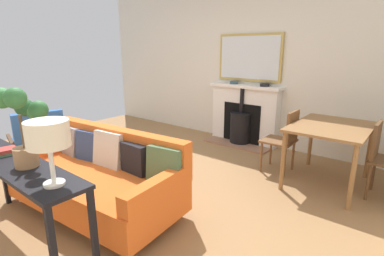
% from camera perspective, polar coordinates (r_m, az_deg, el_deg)
% --- Properties ---
extents(ground_plane, '(4.89, 6.12, 0.01)m').
position_cam_1_polar(ground_plane, '(3.91, -12.20, -9.63)').
color(ground_plane, olive).
extents(wall_left, '(0.12, 6.12, 2.83)m').
position_cam_1_polar(wall_left, '(5.42, 7.77, 12.89)').
color(wall_left, silver).
rests_on(wall_left, ground).
extents(fireplace, '(0.52, 1.30, 1.03)m').
position_cam_1_polar(fireplace, '(5.18, 9.99, 1.96)').
color(fireplace, '#93664C').
rests_on(fireplace, ground).
extents(mirror_over_mantel, '(0.04, 1.16, 0.78)m').
position_cam_1_polar(mirror_over_mantel, '(5.15, 11.12, 13.34)').
color(mirror_over_mantel, tan).
extents(mantel_bowl_near, '(0.15, 0.15, 0.04)m').
position_cam_1_polar(mantel_bowl_near, '(5.21, 8.18, 8.80)').
color(mantel_bowl_near, '#334C56').
rests_on(mantel_bowl_near, fireplace).
extents(mantel_bowl_far, '(0.16, 0.16, 0.05)m').
position_cam_1_polar(mantel_bowl_far, '(4.94, 14.02, 8.20)').
color(mantel_bowl_far, black).
rests_on(mantel_bowl_far, fireplace).
extents(sofa, '(1.03, 1.95, 0.79)m').
position_cam_1_polar(sofa, '(3.21, -17.93, -8.93)').
color(sofa, '#B2B2B7').
rests_on(sofa, ground).
extents(ottoman, '(0.59, 0.75, 0.39)m').
position_cam_1_polar(ottoman, '(3.90, -10.48, -5.70)').
color(ottoman, '#B2B2B7').
rests_on(ottoman, ground).
extents(armchair_accent, '(0.79, 0.71, 0.83)m').
position_cam_1_polar(armchair_accent, '(4.48, -27.79, -1.57)').
color(armchair_accent, '#4C3321').
rests_on(armchair_accent, ground).
extents(console_table, '(0.35, 1.71, 0.73)m').
position_cam_1_polar(console_table, '(2.80, -30.97, -7.46)').
color(console_table, black).
rests_on(console_table, ground).
extents(table_lamp_far_end, '(0.27, 0.27, 0.45)m').
position_cam_1_polar(table_lamp_far_end, '(2.10, -26.30, -1.39)').
color(table_lamp_far_end, white).
rests_on(table_lamp_far_end, console_table).
extents(potted_plant, '(0.38, 0.52, 0.64)m').
position_cam_1_polar(potted_plant, '(2.54, -31.07, 2.16)').
color(potted_plant, '#99704C').
rests_on(potted_plant, console_table).
extents(book_stack, '(0.27, 0.19, 0.05)m').
position_cam_1_polar(book_stack, '(3.02, -33.17, -4.01)').
color(book_stack, '#4C7056').
rests_on(book_stack, console_table).
extents(dining_table, '(1.10, 0.82, 0.74)m').
position_cam_1_polar(dining_table, '(3.83, 25.49, -0.89)').
color(dining_table, olive).
rests_on(dining_table, ground).
extents(dining_chair_near_fireplace, '(0.41, 0.41, 0.85)m').
position_cam_1_polar(dining_chair_near_fireplace, '(4.02, 17.70, -1.63)').
color(dining_chair_near_fireplace, brown).
rests_on(dining_chair_near_fireplace, ground).
extents(dining_chair_by_back_wall, '(0.41, 0.41, 0.85)m').
position_cam_1_polar(dining_chair_by_back_wall, '(3.80, 33.29, -4.38)').
color(dining_chair_by_back_wall, brown).
rests_on(dining_chair_by_back_wall, ground).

